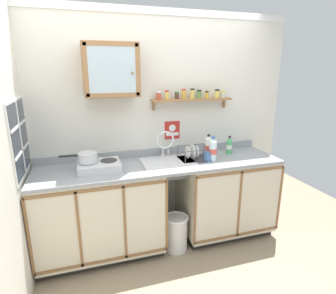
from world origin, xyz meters
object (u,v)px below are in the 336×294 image
warning_sign (172,130)px  trash_bin (176,232)px  dish_rack (194,156)px  saucepan (87,157)px  bottle_soda_green_0 (229,146)px  wall_cabinet (111,70)px  hot_plate_stove (99,166)px  bottle_water_clear_1 (213,150)px  sink (167,163)px  bottle_opaque_white_2 (208,147)px  mug (208,156)px

warning_sign → trash_bin: size_ratio=0.52×
dish_rack → saucepan: bearing=179.4°
bottle_soda_green_0 → trash_bin: bearing=-159.8°
dish_rack → warning_sign: (-0.16, 0.29, 0.24)m
saucepan → wall_cabinet: 0.87m
hot_plate_stove → warning_sign: bearing=19.3°
bottle_water_clear_1 → trash_bin: (-0.44, -0.10, -0.86)m
hot_plate_stove → dish_rack: (1.01, 0.01, -0.00)m
sink → bottle_opaque_white_2: bearing=2.1°
sink → trash_bin: bearing=-80.8°
dish_rack → hot_plate_stove: bearing=-179.3°
saucepan → bottle_water_clear_1: 1.29m
bottle_opaque_white_2 → trash_bin: bottle_opaque_white_2 is taller
warning_sign → wall_cabinet: bearing=-169.3°
bottle_water_clear_1 → warning_sign: warning_sign is taller
wall_cabinet → sink: bearing=-14.9°
bottle_water_clear_1 → dish_rack: size_ratio=0.78×
sink → hot_plate_stove: sink is taller
saucepan → trash_bin: 1.23m
bottle_water_clear_1 → bottle_opaque_white_2: bearing=85.3°
sink → bottle_soda_green_0: bearing=4.3°
hot_plate_stove → bottle_opaque_white_2: (1.20, 0.05, 0.08)m
warning_sign → trash_bin: bearing=-102.6°
bottle_water_clear_1 → dish_rack: bearing=150.5°
mug → wall_cabinet: size_ratio=0.20×
bottle_water_clear_1 → bottle_opaque_white_2: size_ratio=1.04×
saucepan → mug: 1.24m
warning_sign → saucepan: bearing=-163.9°
bottle_soda_green_0 → trash_bin: size_ratio=0.54×
bottle_soda_green_0 → warning_sign: bearing=161.4°
hot_plate_stove → warning_sign: (0.85, 0.30, 0.24)m
dish_rack → wall_cabinet: (-0.83, 0.16, 0.91)m
bottle_water_clear_1 → bottle_soda_green_0: bearing=30.3°
bottle_water_clear_1 → saucepan: bearing=175.1°
bottle_opaque_white_2 → bottle_soda_green_0: bearing=7.9°
bottle_opaque_white_2 → mug: 0.16m
sink → trash_bin: size_ratio=1.41×
bottle_water_clear_1 → trash_bin: 0.97m
bottle_water_clear_1 → mug: 0.09m
bottle_water_clear_1 → bottle_opaque_white_2: bottle_water_clear_1 is taller
bottle_soda_green_0 → bottle_water_clear_1: (-0.30, -0.17, 0.03)m
warning_sign → bottle_water_clear_1: bearing=-49.2°
sink → wall_cabinet: 1.11m
hot_plate_stove → bottle_water_clear_1: 1.19m
bottle_soda_green_0 → bottle_opaque_white_2: 0.29m
mug → warning_sign: 0.52m
saucepan → bottle_opaque_white_2: bottle_opaque_white_2 is taller
sink → warning_sign: 0.43m
sink → bottle_soda_green_0: 0.78m
hot_plate_stove → saucepan: size_ratio=1.12×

